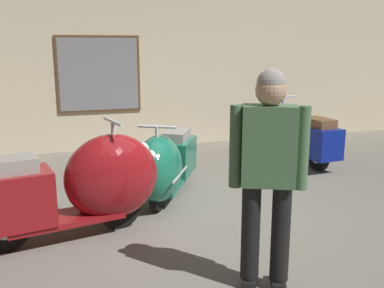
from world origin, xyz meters
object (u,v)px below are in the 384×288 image
at_px(scooter_0, 83,185).
at_px(scooter_1, 165,165).
at_px(scooter_2, 293,132).
at_px(visitor_0, 268,167).

xyz_separation_m(scooter_0, scooter_1, (0.99, 0.68, -0.07)).
bearing_deg(scooter_2, scooter_0, 114.01).
bearing_deg(scooter_1, visitor_0, 36.54).
height_order(scooter_0, scooter_2, scooter_0).
height_order(scooter_2, visitor_0, visitor_0).
height_order(scooter_1, scooter_2, scooter_2).
bearing_deg(visitor_0, scooter_1, 31.11).
relative_size(scooter_0, scooter_2, 1.12).
xyz_separation_m(scooter_0, scooter_2, (3.43, 1.93, -0.05)).
bearing_deg(visitor_0, scooter_2, -8.91).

